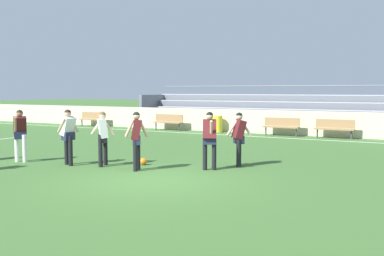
% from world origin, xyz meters
% --- Properties ---
extents(ground_plane, '(160.00, 160.00, 0.00)m').
position_xyz_m(ground_plane, '(0.00, 0.00, 0.00)').
color(ground_plane, '#3D662D').
extents(field_line_sideline, '(44.00, 0.12, 0.01)m').
position_xyz_m(field_line_sideline, '(0.00, 11.46, 0.00)').
color(field_line_sideline, white).
rests_on(field_line_sideline, ground).
extents(sideline_wall, '(48.00, 0.16, 1.24)m').
position_xyz_m(sideline_wall, '(0.00, 13.09, 0.62)').
color(sideline_wall, beige).
rests_on(sideline_wall, ground).
extents(bleacher_stand, '(19.83, 3.15, 2.56)m').
position_xyz_m(bleacher_stand, '(-0.46, 15.39, 1.09)').
color(bleacher_stand, '#B2B2B7').
rests_on(bleacher_stand, ground).
extents(bench_near_wall_gap, '(1.80, 0.40, 0.90)m').
position_xyz_m(bench_near_wall_gap, '(-0.61, 12.37, 0.55)').
color(bench_near_wall_gap, '#99754C').
rests_on(bench_near_wall_gap, ground).
extents(bench_near_bin, '(1.80, 0.40, 0.90)m').
position_xyz_m(bench_near_bin, '(1.97, 12.37, 0.55)').
color(bench_near_bin, '#99754C').
rests_on(bench_near_bin, ground).
extents(bench_far_left, '(1.80, 0.40, 0.90)m').
position_xyz_m(bench_far_left, '(-12.90, 12.37, 0.55)').
color(bench_far_left, '#99754C').
rests_on(bench_far_left, ground).
extents(bench_centre_sideline, '(1.80, 0.40, 0.90)m').
position_xyz_m(bench_centre_sideline, '(-7.26, 12.37, 0.55)').
color(bench_centre_sideline, '#99754C').
rests_on(bench_centre_sideline, ground).
extents(trash_bin, '(0.51, 0.51, 0.90)m').
position_xyz_m(trash_bin, '(-4.23, 12.58, 0.45)').
color(trash_bin, yellow).
rests_on(trash_bin, ground).
extents(player_white_pressing_high, '(0.70, 0.47, 1.64)m').
position_xyz_m(player_white_pressing_high, '(-2.49, 1.07, 0.97)').
color(player_white_pressing_high, black).
rests_on(player_white_pressing_high, ground).
extents(player_dark_overlapping, '(0.60, 0.50, 1.67)m').
position_xyz_m(player_dark_overlapping, '(-1.16, 0.95, 0.99)').
color(player_dark_overlapping, black).
rests_on(player_dark_overlapping, ground).
extents(player_dark_challenging, '(0.72, 0.52, 1.62)m').
position_xyz_m(player_dark_challenging, '(1.09, 3.00, 0.96)').
color(player_dark_challenging, black).
rests_on(player_dark_challenging, ground).
extents(player_dark_trailing_run, '(0.51, 0.61, 1.66)m').
position_xyz_m(player_dark_trailing_run, '(0.60, 2.03, 0.99)').
color(player_dark_trailing_run, black).
rests_on(player_dark_trailing_run, ground).
extents(player_dark_on_ball, '(0.50, 0.63, 1.66)m').
position_xyz_m(player_dark_on_ball, '(-5.31, 0.43, 0.99)').
color(player_dark_on_ball, white).
rests_on(player_dark_on_ball, ground).
extents(player_white_dropping_back, '(0.52, 0.50, 1.70)m').
position_xyz_m(player_white_dropping_back, '(-3.52, 0.70, 1.01)').
color(player_white_dropping_back, black).
rests_on(player_white_dropping_back, ground).
extents(soccer_ball, '(0.22, 0.22, 0.22)m').
position_xyz_m(soccer_ball, '(-1.55, 1.82, 0.11)').
color(soccer_ball, orange).
rests_on(soccer_ball, ground).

